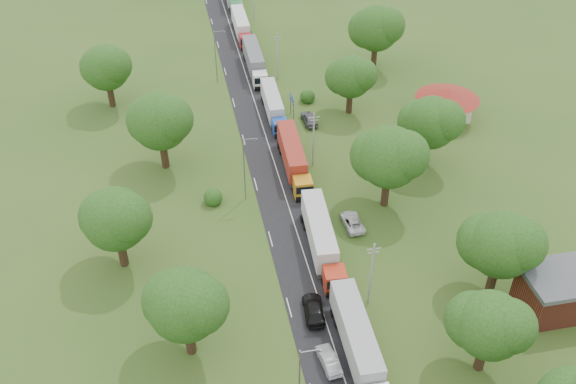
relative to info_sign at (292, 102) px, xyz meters
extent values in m
plane|color=#2C4D19|center=(-5.20, -35.00, -3.00)|extent=(260.00, 260.00, 0.00)
cube|color=black|center=(-5.20, -15.00, -3.00)|extent=(8.00, 200.00, 0.04)
cylinder|color=slate|center=(0.00, -1.20, -1.00)|extent=(0.12, 0.12, 4.00)
cylinder|color=slate|center=(0.00, 1.20, -1.00)|extent=(0.12, 0.12, 4.00)
cube|color=navy|center=(0.00, 0.00, 0.60)|extent=(0.06, 3.00, 1.00)
cube|color=silver|center=(0.00, 0.00, 0.60)|extent=(0.07, 3.10, 0.06)
cylinder|color=gray|center=(0.30, -42.00, 1.50)|extent=(0.24, 0.24, 9.00)
cube|color=gray|center=(0.30, -42.00, 5.30)|extent=(1.60, 0.10, 0.10)
cube|color=gray|center=(0.30, -42.00, 4.80)|extent=(1.20, 0.10, 0.10)
cylinder|color=gray|center=(0.30, -14.00, 1.50)|extent=(0.24, 0.24, 9.00)
cube|color=gray|center=(0.30, -14.00, 5.30)|extent=(1.60, 0.10, 0.10)
cube|color=gray|center=(0.30, -14.00, 4.80)|extent=(1.20, 0.10, 0.10)
cylinder|color=gray|center=(0.30, 14.00, 1.50)|extent=(0.24, 0.24, 9.00)
cube|color=gray|center=(0.30, 14.00, 5.30)|extent=(1.60, 0.10, 0.10)
cube|color=gray|center=(0.30, 14.00, 4.80)|extent=(1.20, 0.10, 0.10)
cylinder|color=gray|center=(0.30, 42.00, 1.50)|extent=(0.24, 0.24, 9.00)
cube|color=slate|center=(-9.80, -55.00, 6.70)|extent=(1.80, 0.10, 0.10)
cube|color=slate|center=(-9.00, -55.00, 6.55)|extent=(0.50, 0.22, 0.15)
cylinder|color=slate|center=(-10.70, -20.00, 2.00)|extent=(0.16, 0.16, 10.00)
cube|color=slate|center=(-9.80, -20.00, 6.70)|extent=(1.80, 0.10, 0.10)
cube|color=slate|center=(-9.00, -20.00, 6.55)|extent=(0.50, 0.22, 0.15)
cylinder|color=slate|center=(-10.70, 15.00, 2.00)|extent=(0.16, 0.16, 10.00)
cube|color=slate|center=(-9.80, 15.00, 6.70)|extent=(1.80, 0.10, 0.10)
cube|color=slate|center=(-9.00, 15.00, 6.55)|extent=(0.50, 0.22, 0.15)
cylinder|color=#382616|center=(8.80, -53.00, -1.08)|extent=(1.04, 1.04, 3.85)
sphere|color=#1A4011|center=(8.80, -53.00, 3.60)|extent=(7.00, 7.00, 7.00)
sphere|color=#1A4011|center=(10.05, -54.00, 4.35)|extent=(5.50, 5.50, 5.50)
sphere|color=#1A4011|center=(7.80, -51.75, 3.10)|extent=(6.00, 6.00, 6.00)
cylinder|color=#382616|center=(14.80, -43.00, -0.90)|extent=(1.08, 1.08, 4.20)
sphere|color=#1A4011|center=(14.80, -43.00, 4.22)|extent=(7.70, 7.70, 7.70)
sphere|color=#1A4011|center=(16.18, -44.10, 5.05)|extent=(6.05, 6.05, 6.05)
sphere|color=#1A4011|center=(13.70, -41.63, 3.67)|extent=(6.60, 6.60, 6.60)
cylinder|color=#382616|center=(7.80, -25.00, -0.73)|extent=(1.12, 1.12, 4.55)
sphere|color=#1A4011|center=(7.80, -25.00, 4.85)|extent=(8.40, 8.40, 8.40)
sphere|color=#1A4011|center=(9.30, -26.20, 5.75)|extent=(6.60, 6.60, 6.60)
sphere|color=#1A4011|center=(6.60, -23.50, 4.25)|extent=(7.20, 7.20, 7.20)
cylinder|color=#382616|center=(16.80, -17.00, -0.90)|extent=(1.08, 1.08, 4.20)
sphere|color=#1A4011|center=(16.80, -17.00, 4.22)|extent=(7.70, 7.70, 7.70)
sphere|color=#1A4011|center=(18.18, -18.10, 5.05)|extent=(6.05, 6.05, 6.05)
sphere|color=#1A4011|center=(15.70, -15.63, 3.67)|extent=(6.60, 6.60, 6.60)
cylinder|color=#382616|center=(9.80, 0.00, -1.08)|extent=(1.04, 1.04, 3.85)
sphere|color=#1A4011|center=(9.80, 0.00, 3.60)|extent=(7.00, 7.00, 7.00)
sphere|color=#1A4011|center=(11.05, -1.00, 4.35)|extent=(5.50, 5.50, 5.50)
sphere|color=#1A4011|center=(8.80, 1.25, 3.10)|extent=(6.00, 6.00, 6.00)
cylinder|color=#382616|center=(18.80, 15.00, -0.73)|extent=(1.12, 1.12, 4.55)
sphere|color=#1A4011|center=(18.80, 15.00, 4.85)|extent=(8.40, 8.40, 8.40)
sphere|color=#1A4011|center=(20.30, 13.80, 5.75)|extent=(6.60, 6.60, 6.60)
sphere|color=#1A4011|center=(17.60, 16.50, 4.25)|extent=(7.20, 7.20, 7.20)
cylinder|color=#382616|center=(-20.20, -45.00, -0.90)|extent=(1.08, 1.08, 4.20)
sphere|color=#1A4011|center=(-20.20, -45.00, 4.22)|extent=(7.70, 7.70, 7.70)
sphere|color=#1A4011|center=(-18.82, -46.10, 5.05)|extent=(6.05, 6.05, 6.05)
sphere|color=#1A4011|center=(-21.30, -43.63, 3.67)|extent=(6.60, 6.60, 6.60)
cylinder|color=#382616|center=(-27.20, -30.00, -0.90)|extent=(1.08, 1.08, 4.20)
sphere|color=#1A4011|center=(-27.20, -30.00, 4.22)|extent=(7.70, 7.70, 7.70)
sphere|color=#1A4011|center=(-25.82, -31.10, 5.05)|extent=(6.05, 6.05, 6.05)
sphere|color=#1A4011|center=(-28.30, -28.63, 3.67)|extent=(6.60, 6.60, 6.60)
cylinder|color=#382616|center=(-21.20, -10.00, -0.73)|extent=(1.12, 1.12, 4.55)
sphere|color=#1A4011|center=(-21.20, -10.00, 4.85)|extent=(8.40, 8.40, 8.40)
sphere|color=#1A4011|center=(-19.70, -11.20, 5.75)|extent=(6.60, 6.60, 6.60)
sphere|color=#1A4011|center=(-22.40, -8.50, 4.25)|extent=(7.20, 7.20, 7.20)
cylinder|color=#382616|center=(-29.20, 10.00, -0.90)|extent=(1.08, 1.08, 4.20)
sphere|color=#1A4011|center=(-29.20, 10.00, 4.22)|extent=(7.70, 7.70, 7.70)
sphere|color=#1A4011|center=(-27.82, 8.90, 5.05)|extent=(6.05, 6.05, 6.05)
sphere|color=#1A4011|center=(-30.30, 11.37, 3.67)|extent=(6.60, 6.60, 6.60)
cube|color=maroon|center=(20.80, -47.00, -0.70)|extent=(8.00, 6.00, 4.60)
cube|color=#47494F|center=(20.80, -47.00, 1.90)|extent=(8.60, 6.60, 0.60)
cube|color=beige|center=(24.80, -5.00, -1.00)|extent=(7.00, 5.00, 4.00)
cone|color=maroon|center=(24.80, -5.00, 1.90)|extent=(10.08, 10.08, 1.80)
cube|color=slate|center=(-3.18, -48.60, -2.20)|extent=(2.78, 12.38, 0.32)
cube|color=#9E9EA3|center=(-3.18, -48.28, -0.27)|extent=(3.00, 12.71, 3.22)
cylinder|color=black|center=(-3.18, -44.85, -2.47)|extent=(2.52, 1.07, 1.07)
cylinder|color=black|center=(-3.18, -43.25, -2.47)|extent=(2.52, 1.07, 1.07)
cube|color=#B22A14|center=(-3.04, -39.23, -1.35)|extent=(2.72, 2.72, 2.66)
cube|color=black|center=(-3.04, -40.51, -0.98)|extent=(2.44, 0.18, 1.17)
cube|color=slate|center=(-3.04, -40.45, -2.42)|extent=(2.35, 0.40, 0.37)
cube|color=slate|center=(-3.04, -31.78, -2.20)|extent=(3.25, 12.36, 0.32)
cube|color=#BEBEBE|center=(-3.04, -31.46, -0.29)|extent=(3.49, 12.70, 3.19)
cylinder|color=black|center=(-3.04, -40.18, -2.47)|extent=(2.50, 1.06, 1.06)
cylinder|color=black|center=(-3.04, -38.27, -2.47)|extent=(2.50, 1.06, 1.06)
cylinder|color=black|center=(-3.04, -28.06, -2.47)|extent=(2.50, 1.06, 1.06)
cylinder|color=black|center=(-3.04, -26.47, -2.47)|extent=(2.50, 1.06, 1.06)
cube|color=#C07C16|center=(-2.81, -21.07, -1.38)|extent=(2.62, 2.62, 2.61)
cube|color=black|center=(-2.81, -22.34, -1.02)|extent=(2.40, 0.13, 1.15)
cube|color=slate|center=(-2.81, -22.27, -2.43)|extent=(2.31, 0.35, 0.37)
cube|color=slate|center=(-2.81, -13.75, -2.22)|extent=(2.94, 12.12, 0.31)
cube|color=maroon|center=(-2.81, -13.44, -0.34)|extent=(3.16, 12.44, 3.14)
cylinder|color=black|center=(-2.81, -22.01, -2.48)|extent=(2.46, 1.05, 1.05)
cylinder|color=black|center=(-2.81, -20.13, -2.48)|extent=(2.46, 1.05, 1.05)
cylinder|color=black|center=(-2.81, -10.10, -2.48)|extent=(2.46, 1.05, 1.05)
cylinder|color=black|center=(-2.81, -8.53, -2.48)|extent=(2.46, 1.05, 1.05)
cube|color=#1B48A3|center=(-2.89, -4.66, -1.54)|extent=(2.33, 2.33, 2.36)
cube|color=black|center=(-2.89, -5.81, -1.21)|extent=(2.17, 0.08, 1.04)
cube|color=slate|center=(-2.89, -5.75, -2.48)|extent=(2.09, 0.31, 0.33)
cube|color=slate|center=(-2.89, 1.95, -2.29)|extent=(2.49, 10.93, 0.28)
cube|color=#B8B7BD|center=(-2.89, 2.24, -0.59)|extent=(2.69, 11.22, 2.83)
cylinder|color=black|center=(-2.89, -5.51, -2.53)|extent=(2.22, 0.94, 0.94)
cylinder|color=black|center=(-2.89, -3.81, -2.53)|extent=(2.22, 0.94, 0.94)
cylinder|color=black|center=(-2.89, 5.26, -2.53)|extent=(2.22, 0.94, 0.94)
cylinder|color=black|center=(-2.89, 6.68, -2.53)|extent=(2.22, 0.94, 0.94)
cube|color=white|center=(-3.39, 11.49, -1.39)|extent=(2.54, 2.54, 2.60)
cube|color=black|center=(-3.39, 10.23, -1.03)|extent=(2.39, 0.07, 1.14)
cube|color=slate|center=(-3.39, 10.30, -2.43)|extent=(2.29, 0.29, 0.36)
cube|color=slate|center=(-3.39, 18.76, -2.22)|extent=(2.61, 11.98, 0.31)
cube|color=#585B5F|center=(-3.39, 19.07, -0.35)|extent=(2.83, 12.30, 3.11)
cylinder|color=black|center=(-3.39, 10.56, -2.48)|extent=(2.44, 1.04, 1.04)
cylinder|color=black|center=(-3.39, 12.42, -2.48)|extent=(2.44, 1.04, 1.04)
cylinder|color=black|center=(-3.39, 22.39, -2.48)|extent=(2.44, 1.04, 1.04)
cylinder|color=black|center=(-3.39, 23.95, -2.48)|extent=(2.44, 1.04, 1.04)
cube|color=#A7191C|center=(-3.49, 28.13, -1.44)|extent=(2.45, 2.45, 2.51)
cube|color=black|center=(-3.49, 26.92, -1.09)|extent=(2.31, 0.06, 1.11)
cube|color=slate|center=(-3.49, 26.98, -2.45)|extent=(2.21, 0.28, 0.35)
cube|color=slate|center=(-3.49, 35.17, -2.25)|extent=(2.49, 11.59, 0.30)
cube|color=silver|center=(-3.49, 35.47, -0.44)|extent=(2.69, 11.89, 3.01)
cylinder|color=black|center=(-3.49, 27.23, -2.50)|extent=(2.36, 1.00, 1.00)
cylinder|color=black|center=(-3.49, 29.04, -2.50)|extent=(2.36, 1.00, 1.00)
cylinder|color=black|center=(-3.49, 38.68, -2.50)|extent=(2.36, 1.00, 1.00)
cylinder|color=black|center=(-3.49, 40.19, -2.50)|extent=(2.36, 1.00, 1.00)
cube|color=#2B7339|center=(-2.93, 45.62, -1.33)|extent=(2.73, 2.73, 2.69)
cube|color=black|center=(-2.93, 44.32, -0.96)|extent=(2.47, 0.16, 1.18)
cube|color=slate|center=(-2.93, 44.39, -2.41)|extent=(2.38, 0.39, 0.38)
cylinder|color=black|center=(-2.93, 44.65, -2.46)|extent=(2.53, 1.08, 1.08)
cylinder|color=black|center=(-2.93, 46.59, -2.46)|extent=(2.53, 1.08, 1.08)
imported|color=#A9ADB1|center=(-6.34, -49.58, -2.28)|extent=(2.02, 4.54, 1.45)
imported|color=black|center=(-6.30, -42.50, -2.22)|extent=(2.72, 5.60, 1.57)
imported|color=silver|center=(2.19, -28.60, -2.30)|extent=(2.56, 5.15, 1.40)
imported|color=#57595F|center=(2.47, -2.09, -2.17)|extent=(2.16, 4.94, 1.66)
camera|label=1|loc=(-18.83, -90.01, 51.98)|focal=40.00mm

